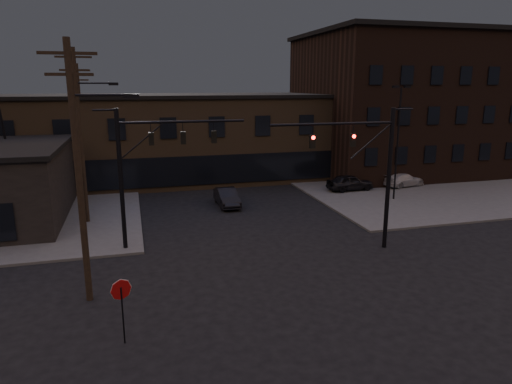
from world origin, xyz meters
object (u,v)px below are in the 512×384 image
at_px(traffic_signal_near, 371,164).
at_px(parked_car_lot_b, 404,180).
at_px(parked_car_lot_a, 350,182).
at_px(stop_sign, 122,296).
at_px(car_crossing, 227,197).
at_px(traffic_signal_far, 144,162).

bearing_deg(traffic_signal_near, parked_car_lot_b, 50.50).
height_order(traffic_signal_near, parked_car_lot_a, traffic_signal_near).
height_order(stop_sign, parked_car_lot_b, stop_sign).
height_order(traffic_signal_near, stop_sign, traffic_signal_near).
relative_size(traffic_signal_near, parked_car_lot_a, 1.94).
distance_m(traffic_signal_near, parked_car_lot_b, 17.97).
distance_m(traffic_signal_near, stop_sign, 15.17).
bearing_deg(car_crossing, traffic_signal_near, -63.61).
relative_size(traffic_signal_far, parked_car_lot_a, 1.94).
xyz_separation_m(stop_sign, car_crossing, (7.59, 18.01, -1.17)).
relative_size(traffic_signal_near, car_crossing, 1.95).
height_order(parked_car_lot_b, car_crossing, car_crossing).
bearing_deg(traffic_signal_far, car_crossing, 51.82).
xyz_separation_m(traffic_signal_near, parked_car_lot_b, (11.12, 13.49, -4.19)).
bearing_deg(parked_car_lot_a, traffic_signal_near, 153.71).
bearing_deg(traffic_signal_far, stop_sign, -97.32).
bearing_deg(traffic_signal_near, traffic_signal_far, 163.83).
bearing_deg(parked_car_lot_b, traffic_signal_near, 127.59).
xyz_separation_m(traffic_signal_near, stop_sign, (-13.36, -6.49, -3.09)).
relative_size(parked_car_lot_a, car_crossing, 1.00).
bearing_deg(traffic_signal_far, traffic_signal_near, -16.17).
bearing_deg(stop_sign, parked_car_lot_b, 39.22).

